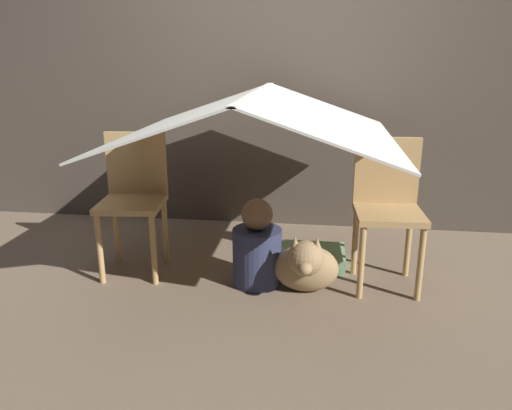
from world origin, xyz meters
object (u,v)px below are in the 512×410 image
person_front (257,249)px  dog (306,265)px  chair_left (134,195)px  chair_right (388,205)px

person_front → dog: bearing=-18.4°
person_front → dog: person_front is taller
chair_left → chair_right: size_ratio=1.00×
chair_left → person_front: (0.80, -0.13, -0.27)m
chair_left → dog: bearing=-16.8°
person_front → dog: 0.31m
chair_right → dog: 0.60m
person_front → chair_left: bearing=171.0°
chair_right → dog: bearing=-156.8°
chair_right → chair_left: bearing=177.2°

